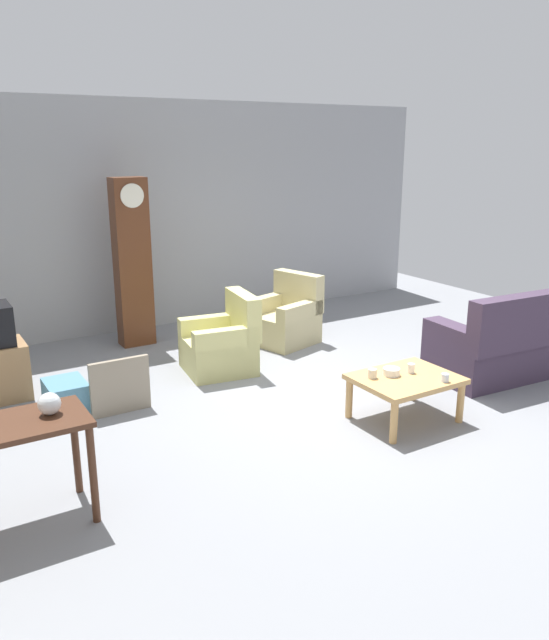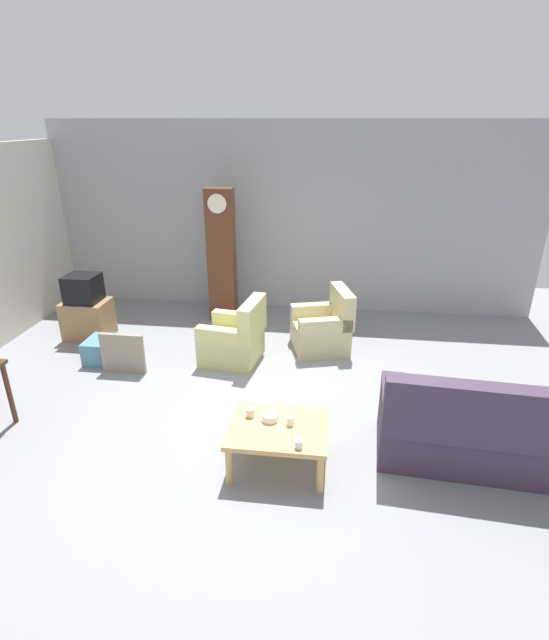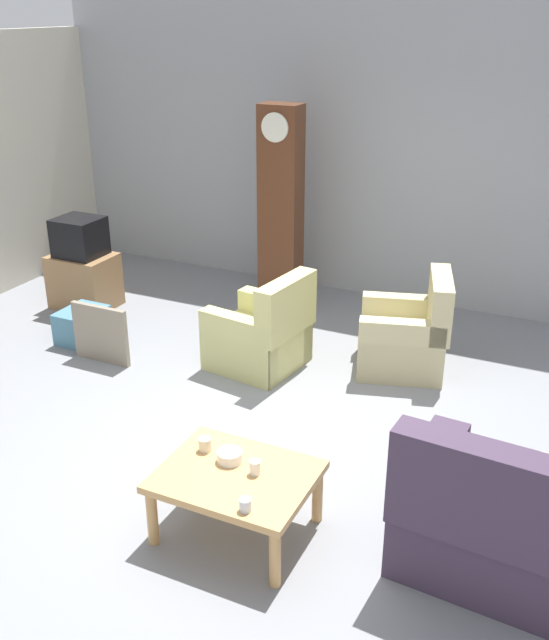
% 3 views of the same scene
% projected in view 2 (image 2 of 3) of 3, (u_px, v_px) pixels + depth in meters
% --- Properties ---
extents(ground_plane, '(10.40, 10.40, 0.00)m').
position_uv_depth(ground_plane, '(258.00, 414.00, 5.58)').
color(ground_plane, gray).
extents(garage_door_wall, '(8.40, 0.16, 3.20)m').
position_uv_depth(garage_door_wall, '(290.00, 219.00, 8.24)').
color(garage_door_wall, '#9EA0A5').
rests_on(garage_door_wall, ground_plane).
extents(couch_floral, '(2.16, 1.02, 1.04)m').
position_uv_depth(couch_floral, '(489.00, 434.00, 4.65)').
color(couch_floral, '#423347').
rests_on(couch_floral, ground_plane).
extents(armchair_olive_near, '(0.89, 0.86, 0.92)m').
position_uv_depth(armchair_olive_near, '(235.00, 340.00, 6.73)').
color(armchair_olive_near, '#CCC67A').
rests_on(armchair_olive_near, ground_plane).
extents(armchair_olive_far, '(0.97, 0.95, 0.92)m').
position_uv_depth(armchair_olive_far, '(323.00, 329.00, 7.08)').
color(armchair_olive_far, '#C3B783').
rests_on(armchair_olive_far, ground_plane).
extents(coffee_table_wood, '(0.96, 0.76, 0.45)m').
position_uv_depth(coffee_table_wood, '(278.00, 432.00, 4.62)').
color(coffee_table_wood, tan).
rests_on(coffee_table_wood, ground_plane).
extents(grandfather_clock, '(0.44, 0.30, 2.20)m').
position_uv_depth(grandfather_clock, '(222.00, 256.00, 7.87)').
color(grandfather_clock, '#562D19').
rests_on(grandfather_clock, ground_plane).
extents(tv_stand_cabinet, '(0.68, 0.52, 0.60)m').
position_uv_depth(tv_stand_cabinet, '(88.00, 319.00, 7.46)').
color(tv_stand_cabinet, '#997047').
rests_on(tv_stand_cabinet, ground_plane).
extents(tv_crt, '(0.48, 0.44, 0.42)m').
position_uv_depth(tv_crt, '(83.00, 288.00, 7.26)').
color(tv_crt, black).
rests_on(tv_crt, tv_stand_cabinet).
extents(framed_picture_leaning, '(0.60, 0.05, 0.57)m').
position_uv_depth(framed_picture_leaning, '(123.00, 354.00, 6.39)').
color(framed_picture_leaning, gray).
rests_on(framed_picture_leaning, ground_plane).
extents(storage_box_blue, '(0.38, 0.48, 0.33)m').
position_uv_depth(storage_box_blue, '(101.00, 350.00, 6.76)').
color(storage_box_blue, teal).
rests_on(storage_box_blue, ground_plane).
extents(cup_white_porcelain, '(0.07, 0.07, 0.09)m').
position_uv_depth(cup_white_porcelain, '(290.00, 421.00, 4.61)').
color(cup_white_porcelain, white).
rests_on(cup_white_porcelain, coffee_table_wood).
extents(cup_blue_rimmed, '(0.07, 0.07, 0.08)m').
position_uv_depth(cup_blue_rimmed, '(299.00, 444.00, 4.29)').
color(cup_blue_rimmed, silver).
rests_on(cup_blue_rimmed, coffee_table_wood).
extents(cup_cream_tall, '(0.09, 0.09, 0.09)m').
position_uv_depth(cup_cream_tall, '(250.00, 412.00, 4.74)').
color(cup_cream_tall, beige).
rests_on(cup_cream_tall, coffee_table_wood).
extents(bowl_white_stacked, '(0.16, 0.16, 0.07)m').
position_uv_depth(bowl_white_stacked, '(270.00, 417.00, 4.68)').
color(bowl_white_stacked, white).
rests_on(bowl_white_stacked, coffee_table_wood).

